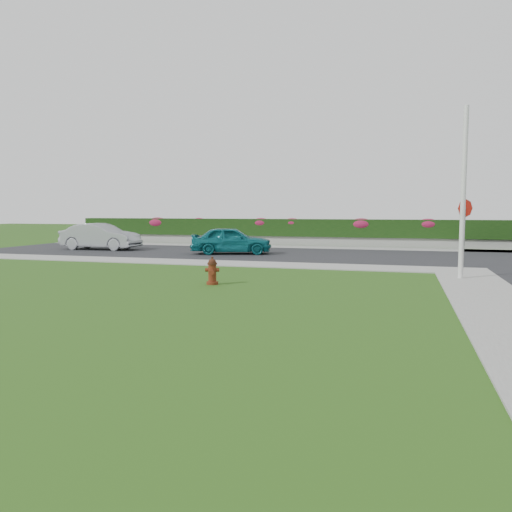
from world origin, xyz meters
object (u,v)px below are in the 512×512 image
(fire_hydrant, at_px, (212,271))
(stop_sign, at_px, (465,216))
(sedan_silver, at_px, (101,236))
(sedan_teal, at_px, (231,240))
(utility_pole, at_px, (463,194))

(fire_hydrant, xyz_separation_m, stop_sign, (7.83, 6.53, 1.62))
(fire_hydrant, distance_m, sedan_silver, 15.15)
(fire_hydrant, xyz_separation_m, sedan_silver, (-10.88, 10.53, 0.38))
(sedan_teal, bearing_deg, utility_pole, -139.45)
(fire_hydrant, relative_size, sedan_silver, 0.19)
(sedan_silver, height_order, stop_sign, stop_sign)
(sedan_teal, xyz_separation_m, sedan_silver, (-8.05, 0.59, 0.04))
(fire_hydrant, height_order, utility_pole, utility_pole)
(fire_hydrant, bearing_deg, sedan_teal, 91.58)
(sedan_teal, bearing_deg, stop_sign, -124.34)
(sedan_silver, relative_size, stop_sign, 1.66)
(sedan_teal, bearing_deg, sedan_silver, 69.27)
(stop_sign, bearing_deg, sedan_silver, 154.05)
(utility_pole, bearing_deg, stop_sign, 82.41)
(sedan_teal, height_order, utility_pole, utility_pole)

